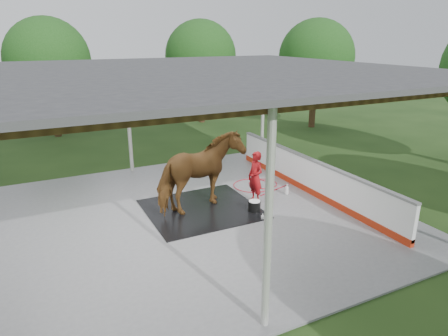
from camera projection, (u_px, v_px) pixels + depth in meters
name	position (u px, v px, depth m)	size (l,w,h in m)	color
ground	(175.00, 221.00, 11.06)	(100.00, 100.00, 0.00)	#1E3814
concrete_slab	(175.00, 220.00, 11.05)	(12.00, 10.00, 0.05)	slate
pavilion_structure	(168.00, 75.00, 9.81)	(12.60, 10.60, 4.05)	beige
dasher_board	(309.00, 176.00, 12.81)	(0.16, 8.00, 1.15)	#A6260D
tree_belt	(168.00, 78.00, 10.76)	(28.00, 28.00, 5.80)	#382314
rubber_mat	(201.00, 209.00, 11.69)	(3.12, 2.92, 0.02)	black
horse	(201.00, 173.00, 11.34)	(1.19, 2.62, 2.21)	brown
handler	(255.00, 177.00, 11.98)	(0.58, 0.38, 1.59)	#A91217
wash_bucket	(254.00, 206.00, 11.49)	(0.36, 0.36, 0.33)	black
soap_bottle_a	(287.00, 189.00, 12.75)	(0.13, 0.13, 0.34)	silver
soap_bottle_b	(263.00, 217.00, 11.01)	(0.08, 0.08, 0.17)	#338CD8
hose_coil	(256.00, 185.00, 13.57)	(1.88, 1.58, 0.02)	#B60D1F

